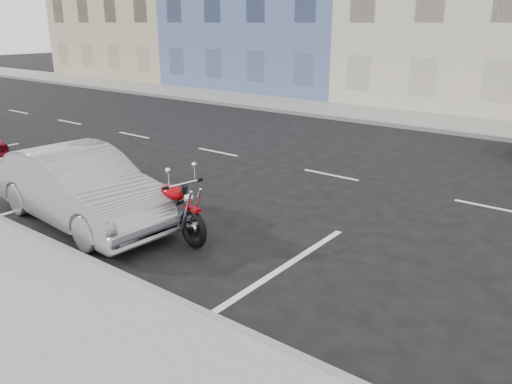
# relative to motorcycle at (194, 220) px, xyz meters

# --- Properties ---
(ground) EXTENTS (120.00, 120.00, 0.00)m
(ground) POSITION_rel_motorcycle_xyz_m (1.68, 5.42, -0.53)
(ground) COLOR black
(ground) RESTS_ON ground
(sidewalk_far) EXTENTS (80.00, 3.40, 0.15)m
(sidewalk_far) POSITION_rel_motorcycle_xyz_m (-3.32, 14.12, -0.45)
(sidewalk_far) COLOR gray
(sidewalk_far) RESTS_ON ground
(curb_near) EXTENTS (80.00, 0.12, 0.16)m
(curb_near) POSITION_rel_motorcycle_xyz_m (-3.32, -1.58, -0.45)
(curb_near) COLOR gray
(curb_near) RESTS_ON ground
(curb_far) EXTENTS (80.00, 0.12, 0.16)m
(curb_far) POSITION_rel_motorcycle_xyz_m (-3.32, 12.42, -0.45)
(curb_far) COLOR gray
(curb_far) RESTS_ON ground
(motorcycle) EXTENTS (2.28, 0.83, 1.15)m
(motorcycle) POSITION_rel_motorcycle_xyz_m (0.00, 0.00, 0.00)
(motorcycle) COLOR black
(motorcycle) RESTS_ON ground
(sedan_silver) EXTENTS (4.60, 1.89, 1.48)m
(sedan_silver) POSITION_rel_motorcycle_xyz_m (-2.62, -0.47, 0.22)
(sedan_silver) COLOR #95969C
(sedan_silver) RESTS_ON ground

